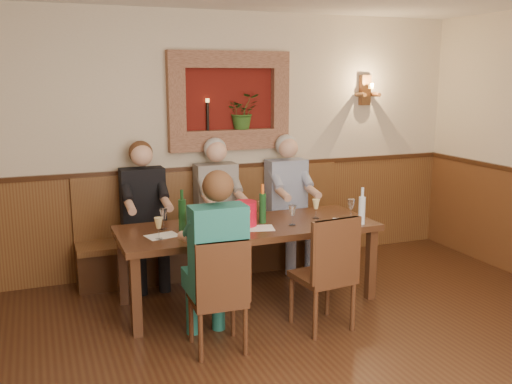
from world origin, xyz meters
TOP-DOWN VIEW (x-y plane):
  - room_shell at (0.00, 0.00)m, footprint 6.04×6.04m
  - wainscoting at (0.00, -0.00)m, footprint 6.02×6.02m
  - wall_niche at (0.24, 2.94)m, footprint 1.36×0.30m
  - wall_sconce at (1.90, 2.93)m, footprint 0.25×0.20m
  - dining_table at (0.00, 1.85)m, footprint 2.40×0.90m
  - bench at (0.00, 2.79)m, footprint 3.00×0.45m
  - chair_near_left at (-0.57, 1.01)m, footprint 0.43×0.43m
  - chair_near_right at (0.39, 1.07)m, footprint 0.48×0.48m
  - person_bench_left at (-0.81, 2.69)m, footprint 0.44×0.54m
  - person_bench_mid at (-0.02, 2.69)m, footprint 0.44×0.54m
  - person_bench_right at (0.81, 2.69)m, footprint 0.44×0.54m
  - person_chair_front at (-0.56, 1.07)m, footprint 0.43×0.52m
  - spittoon_bucket at (-0.03, 1.84)m, footprint 0.26×0.26m
  - wine_bottle_green_a at (0.16, 1.88)m, footprint 0.08×0.08m
  - wine_bottle_green_b at (-0.62, 1.87)m, footprint 0.09×0.09m
  - water_bottle at (1.01, 1.50)m, footprint 0.08×0.08m
  - tasting_sheet_a at (-0.82, 1.78)m, footprint 0.31×0.25m
  - tasting_sheet_b at (0.04, 1.72)m, footprint 0.35×0.28m
  - tasting_sheet_c at (0.95, 1.66)m, footprint 0.31×0.27m
  - tasting_sheet_d at (-0.39, 1.57)m, footprint 0.29×0.26m
  - wine_glass_0 at (-0.87, 1.69)m, footprint 0.08×0.08m
  - wine_glass_1 at (-0.76, 1.99)m, footprint 0.08×0.08m
  - wine_glass_2 at (-0.49, 1.61)m, footprint 0.08×0.08m
  - wine_glass_3 at (-0.30, 1.93)m, footprint 0.08×0.08m
  - wine_glass_4 at (-0.09, 1.65)m, footprint 0.08×0.08m
  - wine_glass_5 at (0.18, 1.96)m, footprint 0.08×0.08m
  - wine_glass_6 at (0.38, 1.70)m, footprint 0.08×0.08m
  - wine_glass_7 at (0.71, 1.85)m, footprint 0.08×0.08m
  - wine_glass_8 at (1.03, 1.73)m, footprint 0.08×0.08m
  - wine_glass_9 at (-0.27, 1.56)m, footprint 0.08×0.08m
  - wine_glass_10 at (-0.57, 1.75)m, footprint 0.08×0.08m
  - wine_glass_11 at (-0.54, 2.01)m, footprint 0.08×0.08m

SIDE VIEW (x-z plane):
  - chair_near_left at x=-0.57m, z-range -0.19..0.73m
  - chair_near_right at x=0.39m, z-range -0.21..0.79m
  - bench at x=0.00m, z-range -0.23..0.88m
  - wainscoting at x=0.00m, z-range 0.01..1.16m
  - person_chair_front at x=-0.56m, z-range -0.12..1.32m
  - person_bench_left at x=-0.81m, z-range -0.12..1.35m
  - person_bench_mid at x=-0.02m, z-range -0.12..1.35m
  - person_bench_right at x=0.81m, z-range -0.12..1.36m
  - dining_table at x=0.00m, z-range 0.30..1.05m
  - tasting_sheet_a at x=-0.82m, z-range 0.75..0.75m
  - tasting_sheet_b at x=0.04m, z-range 0.75..0.75m
  - tasting_sheet_c at x=0.95m, z-range 0.75..0.75m
  - tasting_sheet_d at x=-0.39m, z-range 0.75..0.75m
  - wine_glass_0 at x=-0.87m, z-range 0.75..0.94m
  - wine_glass_1 at x=-0.76m, z-range 0.75..0.94m
  - wine_glass_2 at x=-0.49m, z-range 0.75..0.94m
  - wine_glass_3 at x=-0.30m, z-range 0.75..0.94m
  - wine_glass_4 at x=-0.09m, z-range 0.75..0.94m
  - wine_glass_5 at x=0.18m, z-range 0.75..0.94m
  - wine_glass_6 at x=0.38m, z-range 0.75..0.94m
  - wine_glass_7 at x=0.71m, z-range 0.75..0.94m
  - wine_glass_8 at x=1.03m, z-range 0.75..0.94m
  - wine_glass_9 at x=-0.27m, z-range 0.75..0.94m
  - wine_glass_10 at x=-0.57m, z-range 0.75..0.94m
  - wine_glass_11 at x=-0.54m, z-range 0.75..0.94m
  - spittoon_bucket at x=-0.03m, z-range 0.75..0.98m
  - water_bottle at x=1.01m, z-range 0.72..1.07m
  - wine_bottle_green_a at x=0.16m, z-range 0.71..1.09m
  - wine_bottle_green_b at x=-0.62m, z-range 0.71..1.10m
  - wall_niche at x=0.24m, z-range 1.28..2.34m
  - room_shell at x=0.00m, z-range 0.48..3.30m
  - wall_sconce at x=1.90m, z-range 1.77..2.12m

